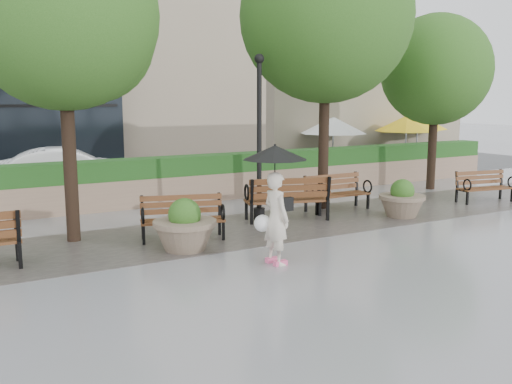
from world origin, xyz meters
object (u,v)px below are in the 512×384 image
bench_2 (287,208)px  planter_right (402,202)px  bench_4 (484,193)px  car_right (68,170)px  bench_3 (337,200)px  bench_1 (183,227)px  lamppost (259,148)px  pedestrian (275,193)px  planter_left (185,230)px

bench_2 → planter_right: (2.78, -1.12, 0.06)m
bench_4 → car_right: size_ratio=0.41×
bench_3 → bench_4: 4.67m
bench_1 → bench_4: (9.42, -0.20, -0.01)m
lamppost → pedestrian: 3.87m
bench_2 → bench_3: bearing=-152.6°
planter_left → planter_right: size_ratio=1.08×
bench_4 → car_right: (-10.18, 7.95, 0.45)m
bench_2 → bench_4: bench_2 is taller
bench_1 → bench_4: bench_1 is taller
pedestrian → bench_1: bearing=13.5°
bench_3 → car_right: (-5.65, 6.82, 0.43)m
bench_2 → planter_right: bench_2 is taller
car_right → bench_1: bearing=-164.7°
bench_1 → planter_left: bearing=-93.1°
planter_left → bench_3: bearing=18.6°
lamppost → bench_1: bearing=-158.5°
bench_1 → bench_4: size_ratio=1.06×
lamppost → pedestrian: lamppost is taller
bench_1 → bench_3: (4.89, 0.93, 0.01)m
planter_left → car_right: (-0.47, 8.56, 0.30)m
bench_1 → bench_2: bearing=27.0°
bench_1 → planter_right: 5.83m
bench_1 → pedestrian: (0.79, -2.49, 1.04)m
bench_3 → planter_right: (0.91, -1.49, 0.10)m
car_right → pedestrian: 10.37m
planter_right → car_right: size_ratio=0.27×
lamppost → pedestrian: bearing=-115.8°
bench_1 → bench_2: size_ratio=0.86×
bench_3 → car_right: size_ratio=0.42×
bench_2 → pedestrian: 3.90m
bench_1 → pedestrian: bearing=-55.6°
bench_1 → planter_right: planter_right is taller
bench_2 → car_right: car_right is taller
bench_1 → planter_left: planter_left is taller
bench_1 → planter_right: bearing=11.1°
bench_3 → planter_left: 5.47m
lamppost → bench_4: bearing=-9.6°
bench_3 → lamppost: 2.85m
bench_4 → bench_2: bearing=-176.1°
bench_1 → bench_3: bench_3 is taller
bench_2 → bench_1: bearing=26.3°
lamppost → bench_2: bearing=-37.3°
bench_1 → bench_4: bearing=15.4°
planter_right → lamppost: 3.94m
bench_3 → bench_2: bearing=-168.2°
planter_right → bench_2: bearing=158.1°
bench_2 → planter_right: size_ratio=1.87×
bench_3 → planter_right: bearing=-58.2°
bench_2 → pedestrian: size_ratio=1.00×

